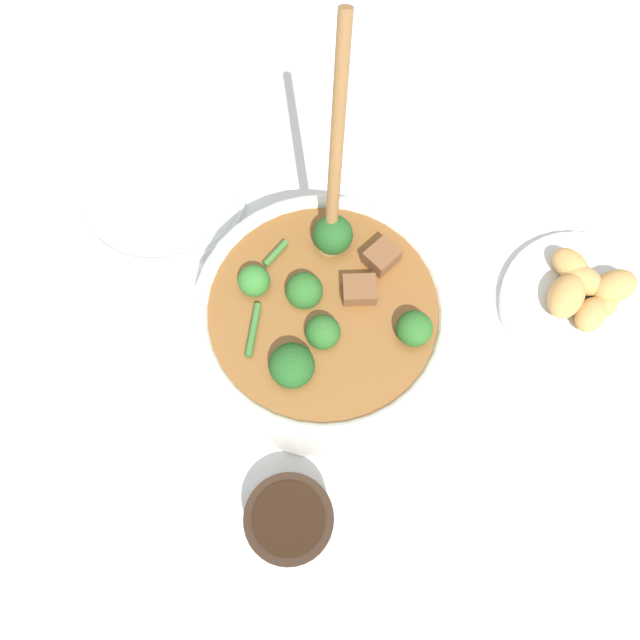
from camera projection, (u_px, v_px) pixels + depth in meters
ground_plane at (320, 343)px, 0.69m from camera, size 4.00×4.00×0.00m
stew_bowl at (320, 322)px, 0.63m from camera, size 0.25×0.29×0.31m
condiment_bowl at (286, 519)px, 0.60m from camera, size 0.09×0.09×0.04m
empty_plate at (158, 192)px, 0.75m from camera, size 0.21×0.21×0.02m
food_plate at (583, 302)px, 0.69m from camera, size 0.19×0.19×0.05m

